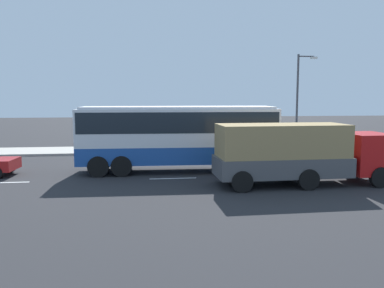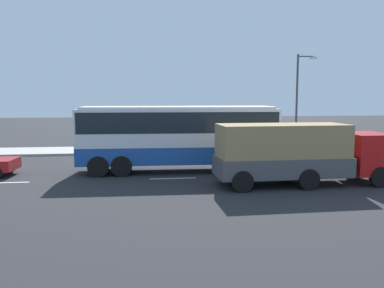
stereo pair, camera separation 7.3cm
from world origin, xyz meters
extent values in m
plane|color=#28282B|center=(0.00, 0.00, 0.00)|extent=(120.00, 120.00, 0.00)
cube|color=#A8A399|center=(0.00, 8.46, 0.07)|extent=(80.00, 4.00, 0.15)
cube|color=white|center=(-9.20, -2.41, 0.00)|extent=(2.40, 0.16, 0.01)
cube|color=white|center=(-0.91, -2.41, 0.00)|extent=(2.40, 0.16, 0.01)
cube|color=white|center=(2.88, -2.41, 0.00)|extent=(2.40, 0.16, 0.01)
cube|color=white|center=(5.54, -2.41, 0.00)|extent=(2.40, 0.16, 0.01)
cube|color=#1E4C9E|center=(-0.47, -0.48, 1.02)|extent=(10.97, 2.78, 0.94)
cube|color=silver|center=(-0.47, -0.48, 2.50)|extent=(10.97, 2.78, 2.02)
cube|color=black|center=(-0.47, -0.48, 2.81)|extent=(10.75, 2.81, 1.11)
cube|color=black|center=(4.93, -0.61, 2.60)|extent=(0.18, 2.31, 1.61)
cube|color=silver|center=(-0.47, -0.48, 3.57)|extent=(10.53, 2.62, 0.12)
cylinder|color=black|center=(3.41, 0.63, 0.55)|extent=(1.11, 0.33, 1.10)
cylinder|color=black|center=(3.35, -1.78, 0.55)|extent=(1.11, 0.33, 1.10)
cylinder|color=black|center=(-3.49, 0.81, 0.55)|extent=(1.11, 0.33, 1.10)
cylinder|color=black|center=(-3.55, -1.61, 0.55)|extent=(1.11, 0.33, 1.10)
cylinder|color=black|center=(-4.69, 0.83, 0.55)|extent=(1.11, 0.33, 1.10)
cylinder|color=black|center=(-4.75, -1.58, 0.55)|extent=(1.11, 0.33, 1.10)
cube|color=red|center=(8.32, -4.49, 1.45)|extent=(1.98, 2.39, 1.94)
cube|color=#4C4C4F|center=(4.05, -4.60, 0.93)|extent=(6.28, 2.50, 0.90)
cube|color=#997F51|center=(4.05, -4.60, 2.14)|extent=(6.03, 2.40, 1.51)
cylinder|color=black|center=(8.36, -3.37, 0.48)|extent=(0.97, 0.30, 0.96)
cylinder|color=black|center=(8.41, -5.61, 0.48)|extent=(0.97, 0.30, 0.96)
cylinder|color=black|center=(4.88, -3.46, 0.48)|extent=(0.97, 0.30, 0.96)
cylinder|color=black|center=(4.94, -5.70, 0.48)|extent=(0.97, 0.30, 0.96)
cylinder|color=black|center=(1.81, -3.53, 0.48)|extent=(0.97, 0.30, 0.96)
cylinder|color=black|center=(1.86, -5.77, 0.48)|extent=(0.97, 0.30, 0.96)
cylinder|color=black|center=(-9.74, 0.27, 0.32)|extent=(0.65, 0.24, 0.64)
cylinder|color=#38334C|center=(-3.89, 7.82, 0.58)|extent=(0.14, 0.14, 0.86)
cylinder|color=#38334C|center=(-3.94, 7.67, 0.58)|extent=(0.14, 0.14, 0.86)
cylinder|color=beige|center=(-3.92, 7.75, 1.33)|extent=(0.32, 0.32, 0.64)
sphere|color=brown|center=(-3.92, 7.75, 1.76)|extent=(0.23, 0.23, 0.23)
cylinder|color=#47474C|center=(9.22, 6.75, 3.73)|extent=(0.16, 0.16, 7.17)
cylinder|color=#47474C|center=(9.83, 6.75, 7.17)|extent=(1.21, 0.10, 0.10)
cube|color=silver|center=(10.43, 6.75, 7.07)|extent=(0.50, 0.24, 0.16)
camera|label=1|loc=(-2.39, -22.56, 4.18)|focal=37.49mm
camera|label=2|loc=(-2.46, -22.55, 4.18)|focal=37.49mm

